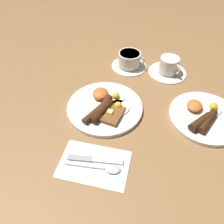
# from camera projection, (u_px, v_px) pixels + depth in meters

# --- Properties ---
(ground_plane) EXTENTS (3.00, 3.00, 0.00)m
(ground_plane) POSITION_uv_depth(u_px,v_px,m) (105.00, 109.00, 0.80)
(ground_plane) COLOR olive
(breakfast_plate_near) EXTENTS (0.28, 0.28, 0.04)m
(breakfast_plate_near) POSITION_uv_depth(u_px,v_px,m) (105.00, 107.00, 0.79)
(breakfast_plate_near) COLOR silver
(breakfast_plate_near) RESTS_ON ground_plane
(breakfast_plate_far) EXTENTS (0.25, 0.25, 0.04)m
(breakfast_plate_far) POSITION_uv_depth(u_px,v_px,m) (205.00, 116.00, 0.76)
(breakfast_plate_far) COLOR silver
(breakfast_plate_far) RESTS_ON ground_plane
(teacup_near) EXTENTS (0.16, 0.16, 0.07)m
(teacup_near) POSITION_uv_depth(u_px,v_px,m) (129.00, 61.00, 0.97)
(teacup_near) COLOR silver
(teacup_near) RESTS_ON ground_plane
(teacup_far) EXTENTS (0.16, 0.16, 0.07)m
(teacup_far) POSITION_uv_depth(u_px,v_px,m) (169.00, 67.00, 0.93)
(teacup_far) COLOR silver
(teacup_far) RESTS_ON ground_plane
(napkin) EXTENTS (0.14, 0.21, 0.01)m
(napkin) POSITION_uv_depth(u_px,v_px,m) (94.00, 164.00, 0.64)
(napkin) COLOR white
(napkin) RESTS_ON ground_plane
(knife) EXTENTS (0.03, 0.17, 0.01)m
(knife) POSITION_uv_depth(u_px,v_px,m) (92.00, 159.00, 0.65)
(knife) COLOR silver
(knife) RESTS_ON napkin
(spoon) EXTENTS (0.03, 0.16, 0.01)m
(spoon) POSITION_uv_depth(u_px,v_px,m) (106.00, 168.00, 0.63)
(spoon) COLOR silver
(spoon) RESTS_ON napkin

